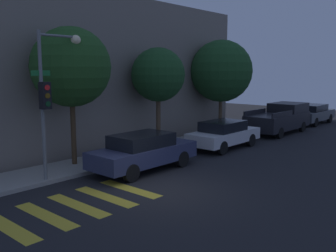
{
  "coord_description": "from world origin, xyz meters",
  "views": [
    {
      "loc": [
        -8.59,
        -8.05,
        3.86
      ],
      "look_at": [
        2.88,
        2.1,
        1.6
      ],
      "focal_mm": 40.0,
      "sensor_mm": 36.0,
      "label": 1
    }
  ],
  "objects_px": {
    "sedan_far_end": "(312,113)",
    "tree_midblock": "(158,75)",
    "sedan_middle": "(224,134)",
    "pickup_truck": "(280,118)",
    "tree_far_end": "(221,71)",
    "sedan_near_corner": "(143,151)",
    "tree_near_corner": "(71,67)",
    "traffic_light_pole": "(52,84)"
  },
  "relations": [
    {
      "from": "sedan_middle",
      "to": "pickup_truck",
      "type": "xyz_separation_m",
      "value": [
        6.35,
        0.0,
        0.18
      ]
    },
    {
      "from": "sedan_near_corner",
      "to": "sedan_far_end",
      "type": "height_order",
      "value": "sedan_near_corner"
    },
    {
      "from": "sedan_near_corner",
      "to": "traffic_light_pole",
      "type": "bearing_deg",
      "value": 157.68
    },
    {
      "from": "tree_near_corner",
      "to": "pickup_truck",
      "type": "bearing_deg",
      "value": -10.32
    },
    {
      "from": "sedan_near_corner",
      "to": "tree_far_end",
      "type": "xyz_separation_m",
      "value": [
        9.04,
        2.46,
        3.08
      ]
    },
    {
      "from": "pickup_truck",
      "to": "tree_far_end",
      "type": "bearing_deg",
      "value": 140.44
    },
    {
      "from": "pickup_truck",
      "to": "tree_far_end",
      "type": "relative_size",
      "value": 0.92
    },
    {
      "from": "sedan_middle",
      "to": "tree_midblock",
      "type": "bearing_deg",
      "value": 131.41
    },
    {
      "from": "sedan_near_corner",
      "to": "pickup_truck",
      "type": "height_order",
      "value": "pickup_truck"
    },
    {
      "from": "sedan_middle",
      "to": "tree_far_end",
      "type": "distance_m",
      "value": 5.21
    },
    {
      "from": "pickup_truck",
      "to": "tree_midblock",
      "type": "xyz_separation_m",
      "value": [
        -8.52,
        2.46,
        2.74
      ]
    },
    {
      "from": "sedan_far_end",
      "to": "tree_near_corner",
      "type": "xyz_separation_m",
      "value": [
        -18.95,
        2.46,
        3.24
      ]
    },
    {
      "from": "traffic_light_pole",
      "to": "sedan_middle",
      "type": "distance_m",
      "value": 9.24
    },
    {
      "from": "pickup_truck",
      "to": "tree_far_end",
      "type": "xyz_separation_m",
      "value": [
        -2.98,
        2.46,
        2.93
      ]
    },
    {
      "from": "tree_near_corner",
      "to": "tree_far_end",
      "type": "relative_size",
      "value": 0.98
    },
    {
      "from": "tree_near_corner",
      "to": "tree_midblock",
      "type": "distance_m",
      "value": 5.0
    },
    {
      "from": "pickup_truck",
      "to": "tree_midblock",
      "type": "relative_size",
      "value": 1.05
    },
    {
      "from": "pickup_truck",
      "to": "tree_near_corner",
      "type": "relative_size",
      "value": 0.94
    },
    {
      "from": "sedan_middle",
      "to": "sedan_far_end",
      "type": "bearing_deg",
      "value": 0.0
    },
    {
      "from": "sedan_far_end",
      "to": "sedan_middle",
      "type": "bearing_deg",
      "value": 180.0
    },
    {
      "from": "tree_near_corner",
      "to": "tree_midblock",
      "type": "bearing_deg",
      "value": 0.0
    },
    {
      "from": "tree_midblock",
      "to": "sedan_far_end",
      "type": "bearing_deg",
      "value": -10.0
    },
    {
      "from": "traffic_light_pole",
      "to": "tree_midblock",
      "type": "relative_size",
      "value": 1.04
    },
    {
      "from": "sedan_near_corner",
      "to": "tree_midblock",
      "type": "bearing_deg",
      "value": 35.12
    },
    {
      "from": "sedan_far_end",
      "to": "pickup_truck",
      "type": "bearing_deg",
      "value": 180.0
    },
    {
      "from": "sedan_middle",
      "to": "sedan_far_end",
      "type": "distance_m",
      "value": 11.79
    },
    {
      "from": "sedan_middle",
      "to": "pickup_truck",
      "type": "height_order",
      "value": "pickup_truck"
    },
    {
      "from": "pickup_truck",
      "to": "traffic_light_pole",
      "type": "bearing_deg",
      "value": 175.2
    },
    {
      "from": "sedan_middle",
      "to": "tree_far_end",
      "type": "xyz_separation_m",
      "value": [
        3.37,
        2.46,
        3.11
      ]
    },
    {
      "from": "tree_midblock",
      "to": "sedan_near_corner",
      "type": "bearing_deg",
      "value": -144.88
    },
    {
      "from": "sedan_near_corner",
      "to": "tree_near_corner",
      "type": "bearing_deg",
      "value": 121.14
    },
    {
      "from": "traffic_light_pole",
      "to": "sedan_far_end",
      "type": "height_order",
      "value": "traffic_light_pole"
    },
    {
      "from": "tree_far_end",
      "to": "tree_near_corner",
      "type": "bearing_deg",
      "value": 180.0
    },
    {
      "from": "sedan_far_end",
      "to": "tree_midblock",
      "type": "xyz_separation_m",
      "value": [
        -13.96,
        2.46,
        2.9
      ]
    },
    {
      "from": "traffic_light_pole",
      "to": "sedan_middle",
      "type": "height_order",
      "value": "traffic_light_pole"
    },
    {
      "from": "traffic_light_pole",
      "to": "sedan_far_end",
      "type": "xyz_separation_m",
      "value": [
        20.55,
        -1.27,
        -2.65
      ]
    },
    {
      "from": "tree_near_corner",
      "to": "sedan_far_end",
      "type": "bearing_deg",
      "value": -7.4
    },
    {
      "from": "sedan_far_end",
      "to": "tree_midblock",
      "type": "distance_m",
      "value": 14.47
    },
    {
      "from": "traffic_light_pole",
      "to": "sedan_near_corner",
      "type": "bearing_deg",
      "value": -22.32
    },
    {
      "from": "sedan_middle",
      "to": "tree_far_end",
      "type": "bearing_deg",
      "value": 36.1
    },
    {
      "from": "sedan_near_corner",
      "to": "sedan_far_end",
      "type": "relative_size",
      "value": 0.97
    },
    {
      "from": "traffic_light_pole",
      "to": "tree_far_end",
      "type": "height_order",
      "value": "tree_far_end"
    }
  ]
}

